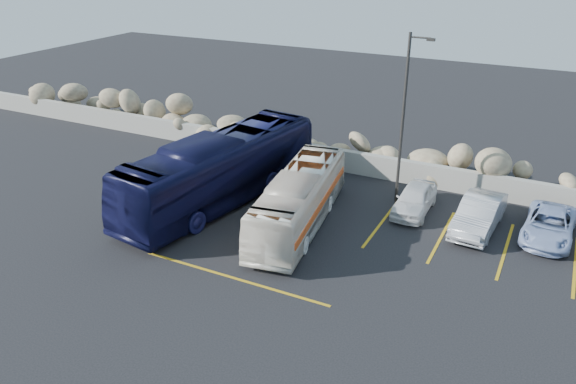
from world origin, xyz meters
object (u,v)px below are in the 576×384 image
at_px(lamppost, 404,116).
at_px(vintage_bus, 299,200).
at_px(car_a, 415,199).
at_px(car_d, 549,225).
at_px(car_b, 479,214).
at_px(tour_coach, 221,169).

height_order(lamppost, vintage_bus, lamppost).
height_order(vintage_bus, car_a, vintage_bus).
bearing_deg(car_a, car_d, 0.32).
relative_size(lamppost, vintage_bus, 0.90).
distance_m(car_a, car_d, 5.76).
bearing_deg(vintage_bus, car_d, 11.49).
xyz_separation_m(lamppost, car_d, (6.77, -0.60, -3.70)).
distance_m(vintage_bus, car_d, 10.65).
relative_size(vintage_bus, car_a, 2.36).
bearing_deg(vintage_bus, lamppost, 44.52).
distance_m(lamppost, car_b, 5.46).
relative_size(tour_coach, car_d, 2.79).
relative_size(car_a, car_d, 0.88).
height_order(car_a, car_b, car_b).
height_order(lamppost, car_a, lamppost).
relative_size(car_b, car_d, 1.03).
bearing_deg(tour_coach, vintage_bus, 0.64).
distance_m(lamppost, car_a, 3.86).
bearing_deg(car_b, car_a, 175.43).
xyz_separation_m(vintage_bus, car_a, (4.20, 3.61, -0.59)).
bearing_deg(car_a, lamppost, 144.72).
relative_size(car_a, car_b, 0.85).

